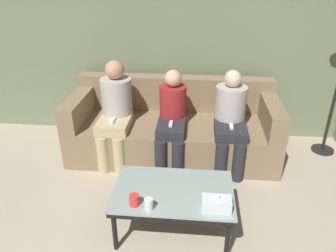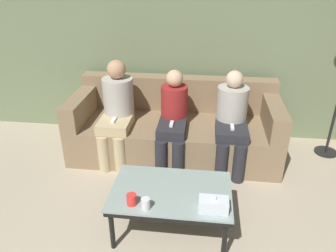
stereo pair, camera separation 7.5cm
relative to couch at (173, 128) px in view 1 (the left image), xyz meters
name	(u,v)px [view 1 (the left image)]	position (x,y,z in m)	size (l,w,h in m)	color
wall_back	(178,33)	(0.00, 0.54, 0.99)	(12.00, 0.06, 2.60)	#707F5B
couch	(173,128)	(0.00, 0.00, 0.00)	(2.35, 0.94, 0.84)	#897051
coffee_table	(173,194)	(0.10, -1.31, 0.06)	(0.97, 0.63, 0.41)	#8C9E99
cup_near_left	(149,204)	(-0.06, -1.55, 0.15)	(0.07, 0.07, 0.09)	silver
cup_near_right	(134,200)	(-0.18, -1.51, 0.15)	(0.08, 0.08, 0.09)	red
tissue_box	(216,204)	(0.44, -1.50, 0.15)	(0.22, 0.12, 0.13)	silver
seated_person_left_end	(115,109)	(-0.63, -0.20, 0.30)	(0.34, 0.64, 1.13)	tan
seated_person_mid_left	(172,117)	(0.00, -0.23, 0.25)	(0.31, 0.64, 1.05)	#28282D
seated_person_mid_right	(230,118)	(0.63, -0.22, 0.27)	(0.33, 0.66, 1.06)	#28282D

